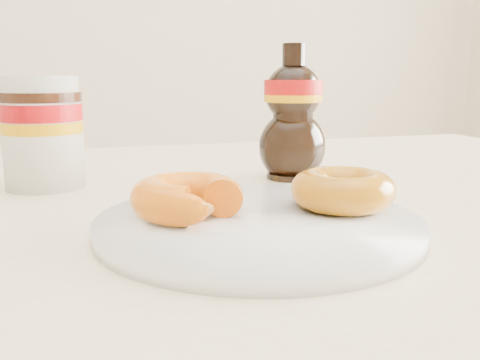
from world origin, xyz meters
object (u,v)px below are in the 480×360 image
object	(u,v)px
donut_bitten	(187,197)
donut_whole	(343,190)
plate	(258,224)
nutella_jar	(42,128)
syrup_bottle	(293,112)
dining_table	(186,278)

from	to	relation	value
donut_bitten	donut_whole	distance (m)	0.14
donut_bitten	donut_whole	xyz separation A→B (m)	(0.14, -0.01, -0.00)
plate	nutella_jar	world-z (taller)	nutella_jar
nutella_jar	syrup_bottle	bearing A→B (deg)	-7.00
donut_bitten	donut_whole	world-z (taller)	same
donut_whole	syrup_bottle	bearing A→B (deg)	79.07
dining_table	donut_bitten	distance (m)	0.16
donut_bitten	syrup_bottle	distance (m)	0.27
plate	donut_whole	xyz separation A→B (m)	(0.08, 0.01, 0.02)
donut_bitten	plate	bearing A→B (deg)	4.05
plate	nutella_jar	xyz separation A→B (m)	(-0.17, 0.25, 0.06)
plate	donut_bitten	distance (m)	0.06
dining_table	plate	size ratio (longest dim) A/B	5.21
donut_bitten	syrup_bottle	world-z (taller)	syrup_bottle
donut_bitten	syrup_bottle	xyz separation A→B (m)	(0.18, 0.19, 0.05)
nutella_jar	syrup_bottle	xyz separation A→B (m)	(0.29, -0.04, 0.01)
donut_bitten	syrup_bottle	size ratio (longest dim) A/B	0.56
donut_whole	nutella_jar	xyz separation A→B (m)	(-0.25, 0.24, 0.04)
donut_whole	nutella_jar	world-z (taller)	nutella_jar
syrup_bottle	donut_whole	bearing A→B (deg)	-100.93
syrup_bottle	plate	bearing A→B (deg)	-119.66
plate	donut_whole	bearing A→B (deg)	5.22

